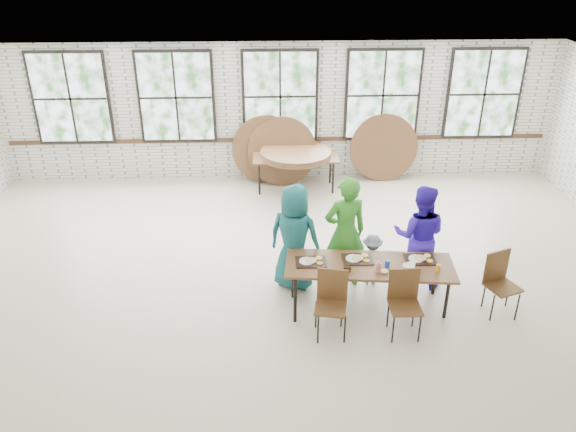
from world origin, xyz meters
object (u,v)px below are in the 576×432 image
Objects in this scene: dining_table at (369,268)px; chair_near_right at (404,297)px; chair_near_left at (332,297)px; storage_table at (296,159)px.

dining_table is 2.60× the size of chair_near_right.
chair_near_left is 0.99m from chair_near_right.
dining_table is at bearing 124.67° from chair_near_right.
dining_table is 2.60× the size of chair_near_left.
dining_table is 0.80m from chair_near_left.
chair_near_left is 1.00× the size of chair_near_right.
chair_near_right reaches higher than dining_table.
chair_near_right is at bearing -49.11° from dining_table.
chair_near_right reaches higher than storage_table.
chair_near_left is at bearing -133.06° from dining_table.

